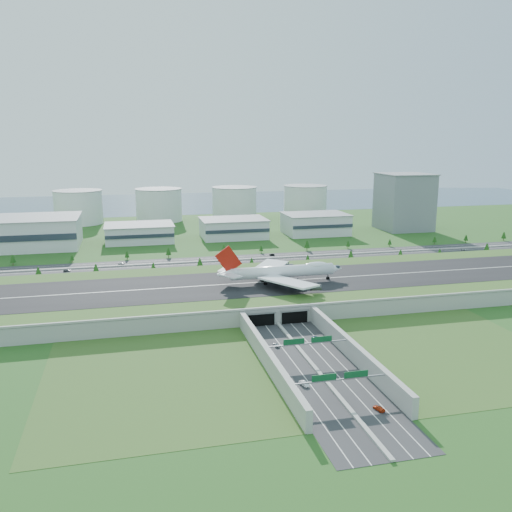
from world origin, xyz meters
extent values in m
plane|color=#204816|center=(0.00, 0.00, 0.00)|extent=(1200.00, 1200.00, 0.00)
cube|color=#969590|center=(0.00, 0.00, 4.00)|extent=(520.00, 100.00, 8.00)
cube|color=#284E1A|center=(0.00, 0.00, 8.08)|extent=(520.00, 100.00, 0.16)
cube|color=black|center=(0.00, 0.00, 8.22)|extent=(520.00, 58.00, 0.12)
cube|color=silver|center=(0.00, 0.00, 8.30)|extent=(520.00, 0.90, 0.02)
cube|color=#969590|center=(0.00, -49.40, 8.60)|extent=(520.00, 1.20, 1.20)
cube|color=#28282B|center=(0.00, -110.00, 0.06)|extent=(34.00, 120.00, 0.12)
cube|color=#969590|center=(0.00, -110.00, 0.45)|extent=(1.60, 120.00, 0.90)
cube|color=#969590|center=(-18.20, -100.00, 4.00)|extent=(2.40, 100.00, 8.00)
cube|color=#969590|center=(18.20, -100.00, 4.00)|extent=(2.40, 100.00, 8.00)
cube|color=black|center=(-8.50, -50.20, 3.20)|extent=(13.00, 1.20, 6.00)
cube|color=black|center=(8.50, -50.20, 3.20)|extent=(13.00, 1.20, 6.00)
cylinder|color=gray|center=(-19.00, -95.00, 3.50)|extent=(0.70, 0.70, 7.00)
cylinder|color=gray|center=(19.00, -95.00, 3.50)|extent=(0.70, 0.70, 7.00)
cube|color=gray|center=(0.00, -95.00, 7.20)|extent=(38.00, 0.50, 0.50)
cube|color=#0C4C23|center=(-6.00, -95.10, 8.60)|extent=(9.00, 0.30, 2.40)
cube|color=#0C4C23|center=(6.00, -95.10, 8.60)|extent=(9.00, 0.30, 2.40)
cylinder|color=gray|center=(-19.00, -130.00, 3.50)|extent=(0.70, 0.70, 7.00)
cylinder|color=gray|center=(19.00, -130.00, 3.50)|extent=(0.70, 0.70, 7.00)
cube|color=gray|center=(0.00, -130.00, 7.20)|extent=(38.00, 0.50, 0.50)
cube|color=#0C4C23|center=(-6.00, -130.10, 8.60)|extent=(9.00, 0.30, 2.40)
cube|color=#0C4C23|center=(6.00, -130.10, 8.60)|extent=(9.00, 0.30, 2.40)
cube|color=#28282B|center=(0.00, 95.00, 0.06)|extent=(560.00, 36.00, 0.12)
cylinder|color=#3D2819|center=(-128.25, 73.00, 1.37)|extent=(0.50, 0.50, 2.75)
cone|color=#13370F|center=(-128.25, 73.00, 4.88)|extent=(4.27, 4.27, 5.49)
cylinder|color=#3D2819|center=(-91.94, 73.00, 1.36)|extent=(0.50, 0.50, 2.72)
cone|color=#13370F|center=(-91.94, 73.00, 4.83)|extent=(4.22, 4.22, 5.43)
cylinder|color=#3D2819|center=(-54.08, 73.00, 1.19)|extent=(0.50, 0.50, 2.38)
cone|color=#13370F|center=(-54.08, 73.00, 4.23)|extent=(3.70, 3.70, 4.75)
cylinder|color=#3D2819|center=(-21.98, 73.00, 1.45)|extent=(0.50, 0.50, 2.91)
cone|color=#13370F|center=(-21.98, 73.00, 5.17)|extent=(4.52, 4.52, 5.82)
cylinder|color=#3D2819|center=(15.24, 73.00, 1.14)|extent=(0.50, 0.50, 2.27)
cone|color=#13370F|center=(15.24, 73.00, 4.04)|extent=(3.54, 3.54, 4.55)
cylinder|color=#3D2819|center=(57.50, 73.00, 1.15)|extent=(0.50, 0.50, 2.31)
cone|color=#13370F|center=(57.50, 73.00, 4.10)|extent=(3.59, 3.59, 4.61)
cylinder|color=#3D2819|center=(91.46, 73.00, 1.43)|extent=(0.50, 0.50, 2.86)
cone|color=#13370F|center=(91.46, 73.00, 5.09)|extent=(4.45, 4.45, 5.73)
cylinder|color=#3D2819|center=(132.16, 73.00, 1.22)|extent=(0.50, 0.50, 2.44)
cone|color=#13370F|center=(132.16, 73.00, 4.33)|extent=(3.79, 3.79, 4.88)
cylinder|color=#3D2819|center=(165.80, 73.00, 1.05)|extent=(0.50, 0.50, 2.09)
cone|color=#13370F|center=(165.80, 73.00, 3.72)|extent=(3.26, 3.26, 4.19)
cylinder|color=#3D2819|center=(207.79, 73.00, 1.46)|extent=(0.50, 0.50, 2.91)
cone|color=#13370F|center=(207.79, 73.00, 5.18)|extent=(4.53, 4.53, 5.83)
cylinder|color=#3D2819|center=(-151.83, 117.00, 1.38)|extent=(0.50, 0.50, 2.75)
cone|color=#13370F|center=(-151.83, 117.00, 4.90)|extent=(4.28, 4.28, 5.51)
cylinder|color=#3D2819|center=(-111.05, 117.00, 1.00)|extent=(0.50, 0.50, 2.00)
cone|color=#13370F|center=(-111.05, 117.00, 3.55)|extent=(3.10, 3.10, 3.99)
cylinder|color=#3D2819|center=(-71.43, 117.00, 1.16)|extent=(0.50, 0.50, 2.32)
cone|color=#13370F|center=(-71.43, 117.00, 4.13)|extent=(3.61, 3.61, 4.65)
cylinder|color=#3D2819|center=(-40.28, 117.00, 1.36)|extent=(0.50, 0.50, 2.73)
cone|color=#13370F|center=(-40.28, 117.00, 4.85)|extent=(4.25, 4.25, 5.46)
cylinder|color=#3D2819|center=(3.05, 117.00, 1.49)|extent=(0.50, 0.50, 2.98)
cone|color=#13370F|center=(3.05, 117.00, 5.30)|extent=(4.63, 4.63, 5.96)
cylinder|color=#3D2819|center=(33.28, 117.00, 1.07)|extent=(0.50, 0.50, 2.14)
cone|color=#13370F|center=(33.28, 117.00, 3.81)|extent=(3.33, 3.33, 4.28)
cylinder|color=#3D2819|center=(71.91, 117.00, 1.50)|extent=(0.50, 0.50, 3.01)
cone|color=#13370F|center=(71.91, 117.00, 5.35)|extent=(4.68, 4.68, 6.01)
cylinder|color=#3D2819|center=(107.83, 117.00, 1.17)|extent=(0.50, 0.50, 2.34)
cone|color=#13370F|center=(107.83, 117.00, 4.16)|extent=(3.64, 3.64, 4.68)
cylinder|color=#3D2819|center=(145.71, 117.00, 1.11)|extent=(0.50, 0.50, 2.22)
cone|color=#13370F|center=(145.71, 117.00, 3.95)|extent=(3.45, 3.45, 4.44)
cylinder|color=#3D2819|center=(188.25, 117.00, 1.19)|extent=(0.50, 0.50, 2.38)
cone|color=#13370F|center=(188.25, 117.00, 4.23)|extent=(3.70, 3.70, 4.76)
cylinder|color=#3D2819|center=(218.96, 117.00, 1.24)|extent=(0.50, 0.50, 2.47)
cone|color=#13370F|center=(218.96, 117.00, 4.39)|extent=(3.85, 3.85, 4.94)
cylinder|color=#3D2819|center=(257.20, 117.00, 1.42)|extent=(0.50, 0.50, 2.84)
cone|color=#13370F|center=(257.20, 117.00, 5.06)|extent=(4.42, 4.42, 5.69)
cube|color=#BCBCC1|center=(-170.00, 185.00, 12.50)|extent=(120.00, 60.00, 25.00)
cube|color=#BCBCC1|center=(-60.00, 190.00, 7.50)|extent=(58.00, 42.00, 15.00)
cube|color=#BCBCC1|center=(25.00, 190.00, 8.50)|extent=(58.00, 42.00, 17.00)
cube|color=#BCBCC1|center=(105.00, 190.00, 9.50)|extent=(58.00, 42.00, 19.00)
cube|color=slate|center=(200.00, 195.00, 27.50)|extent=(46.00, 46.00, 55.00)
cylinder|color=silver|center=(-120.00, 310.00, 17.50)|extent=(50.00, 50.00, 35.00)
cylinder|color=silver|center=(-35.00, 310.00, 17.50)|extent=(50.00, 50.00, 35.00)
cylinder|color=silver|center=(50.00, 310.00, 17.50)|extent=(50.00, 50.00, 35.00)
cylinder|color=silver|center=(135.00, 310.00, 17.50)|extent=(50.00, 50.00, 35.00)
cube|color=#364E67|center=(0.00, 480.00, 0.03)|extent=(1200.00, 260.00, 0.06)
cylinder|color=white|center=(15.81, -3.00, 14.60)|extent=(61.05, 7.12, 6.98)
cone|color=white|center=(48.51, -2.92, 14.60)|extent=(8.74, 7.00, 6.98)
cone|color=white|center=(-16.88, -3.08, 15.04)|extent=(10.92, 7.00, 6.98)
ellipsoid|color=white|center=(36.57, -2.95, 17.11)|extent=(14.88, 5.47, 4.29)
cube|color=white|center=(13.68, -21.53, 13.51)|extent=(29.42, 35.24, 1.72)
cube|color=white|center=(13.59, 15.52, 13.51)|extent=(29.32, 35.27, 1.72)
cylinder|color=#38383D|center=(21.04, -16.07, 11.11)|extent=(5.68, 3.28, 3.27)
cylinder|color=#38383D|center=(27.42, -28.04, 11.11)|extent=(5.68, 3.28, 3.27)
cylinder|color=#38383D|center=(20.98, 10.09, 11.11)|extent=(5.68, 3.28, 3.27)
cylinder|color=#38383D|center=(27.31, 22.09, 11.11)|extent=(5.68, 3.28, 3.27)
cube|color=white|center=(-15.78, -10.16, 15.91)|extent=(11.67, 13.65, 0.65)
cube|color=white|center=(-15.81, 4.01, 15.91)|extent=(11.64, 13.65, 0.65)
cube|color=#AF160C|center=(-15.79, -3.08, 23.32)|extent=(15.54, 1.02, 16.34)
cylinder|color=black|center=(43.98, -2.93, 8.88)|extent=(2.07, 0.76, 2.07)
cylinder|color=black|center=(11.46, -6.50, 8.88)|extent=(2.07, 0.76, 2.07)
cylinder|color=black|center=(11.45, 0.48, 8.88)|extent=(2.07, 0.76, 2.07)
cylinder|color=black|center=(4.92, -6.51, 8.88)|extent=(2.07, 0.76, 2.07)
cylinder|color=black|center=(4.91, 0.46, 8.88)|extent=(2.07, 0.76, 2.07)
imported|color=#B5B6BB|center=(-8.78, -78.08, 0.89)|extent=(2.62, 4.75, 1.53)
imported|color=white|center=(-9.04, -117.72, 0.90)|extent=(3.03, 5.04, 1.57)
imported|color=#0D1845|center=(11.09, -73.89, 0.86)|extent=(2.47, 5.33, 1.48)
imported|color=#BB3311|center=(9.68, -141.33, 0.83)|extent=(3.26, 5.28, 1.43)
imported|color=#5C5C61|center=(-112.17, 87.90, 0.96)|extent=(5.06, 2.33, 1.68)
imported|color=black|center=(38.86, 104.72, 0.84)|extent=(4.60, 3.22, 1.44)
imported|color=silver|center=(196.79, 86.80, 0.79)|extent=(5.19, 3.29, 1.33)
imported|color=silver|center=(-75.79, 100.88, 0.80)|extent=(5.04, 3.43, 1.36)
camera|label=1|loc=(-69.95, -294.57, 90.18)|focal=38.00mm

